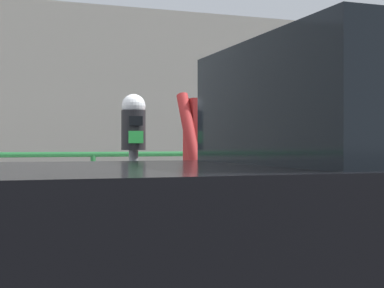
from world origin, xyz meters
name	(u,v)px	position (x,y,z in m)	size (l,w,h in m)	color
sidewalk_curb	(118,267)	(0.00, 1.51, 0.07)	(36.00, 3.03, 0.14)	#ADA8A0
parking_meter	(134,145)	(-0.14, 0.36, 1.22)	(0.18, 0.19, 1.46)	slate
pedestrian_at_meter	(213,161)	(0.54, 0.44, 1.09)	(0.61, 0.43, 1.67)	black
background_railing	(93,176)	(0.00, 2.85, 0.85)	(24.06, 0.06, 1.00)	#1E602D
backdrop_wall	(57,109)	(0.00, 6.43, 1.83)	(32.00, 0.50, 3.67)	gray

